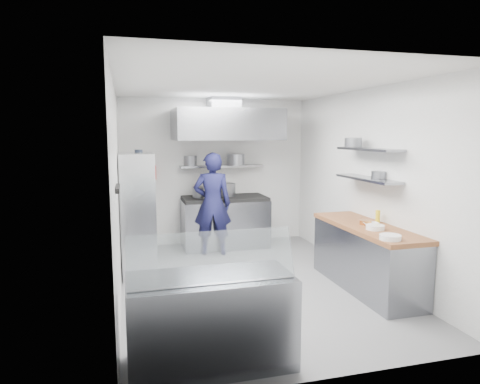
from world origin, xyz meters
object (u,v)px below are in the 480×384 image
object	(u,v)px
gas_range	(225,223)
chef	(212,204)
display_case	(211,321)
wire_rack	(138,214)

from	to	relation	value
gas_range	chef	xyz separation A→B (m)	(-0.33, -0.47, 0.46)
chef	display_case	distance (m)	3.74
display_case	gas_range	bearing A→B (deg)	75.30
gas_range	wire_rack	size ratio (longest dim) A/B	0.86
wire_rack	display_case	bearing A→B (deg)	-79.25
gas_range	chef	size ratio (longest dim) A/B	0.88
chef	wire_rack	distance (m)	1.49
gas_range	wire_rack	world-z (taller)	wire_rack
gas_range	display_case	distance (m)	4.24
chef	wire_rack	size ratio (longest dim) A/B	0.98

